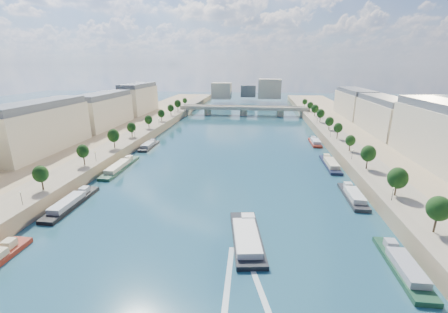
# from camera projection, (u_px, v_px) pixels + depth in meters

# --- Properties ---
(ground) EXTENTS (700.00, 700.00, 0.00)m
(ground) POSITION_uv_depth(u_px,v_px,m) (230.00, 156.00, 146.91)
(ground) COLOR #0D3339
(ground) RESTS_ON ground
(quay_left) EXTENTS (44.00, 520.00, 5.00)m
(quay_left) POSITION_uv_depth(u_px,v_px,m) (91.00, 147.00, 154.01)
(quay_left) COLOR #9E8460
(quay_left) RESTS_ON ground
(quay_right) EXTENTS (44.00, 520.00, 5.00)m
(quay_right) POSITION_uv_depth(u_px,v_px,m) (385.00, 156.00, 138.34)
(quay_right) COLOR #9E8460
(quay_right) RESTS_ON ground
(pave_left) EXTENTS (14.00, 520.00, 0.10)m
(pave_left) POSITION_uv_depth(u_px,v_px,m) (119.00, 143.00, 151.63)
(pave_left) COLOR gray
(pave_left) RESTS_ON quay_left
(pave_right) EXTENTS (14.00, 520.00, 0.10)m
(pave_right) POSITION_uv_depth(u_px,v_px,m) (352.00, 150.00, 139.22)
(pave_right) COLOR gray
(pave_right) RESTS_ON quay_right
(trees_left) EXTENTS (4.80, 268.80, 8.26)m
(trees_left) POSITION_uv_depth(u_px,v_px,m) (123.00, 132.00, 151.71)
(trees_left) COLOR #382B1E
(trees_left) RESTS_ON ground
(trees_right) EXTENTS (4.80, 268.80, 8.26)m
(trees_right) POSITION_uv_depth(u_px,v_px,m) (343.00, 134.00, 147.33)
(trees_right) COLOR #382B1E
(trees_right) RESTS_ON ground
(lamps_left) EXTENTS (0.36, 200.36, 4.28)m
(lamps_left) POSITION_uv_depth(u_px,v_px,m) (118.00, 143.00, 140.84)
(lamps_left) COLOR black
(lamps_left) RESTS_ON ground
(lamps_right) EXTENTS (0.36, 200.36, 4.28)m
(lamps_right) POSITION_uv_depth(u_px,v_px,m) (340.00, 141.00, 143.65)
(lamps_right) COLOR black
(lamps_right) RESTS_ON ground
(buildings_left) EXTENTS (16.00, 226.00, 23.20)m
(buildings_left) POSITION_uv_depth(u_px,v_px,m) (77.00, 116.00, 162.71)
(buildings_left) COLOR beige
(buildings_left) RESTS_ON ground
(buildings_right) EXTENTS (16.00, 226.00, 23.20)m
(buildings_right) POSITION_uv_depth(u_px,v_px,m) (408.00, 122.00, 144.20)
(buildings_right) COLOR beige
(buildings_right) RESTS_ON ground
(skyline) EXTENTS (79.00, 42.00, 22.00)m
(skyline) POSITION_uv_depth(u_px,v_px,m) (251.00, 90.00, 350.64)
(skyline) COLOR beige
(skyline) RESTS_ON ground
(bridge) EXTENTS (112.00, 12.00, 8.15)m
(bridge) POSITION_uv_depth(u_px,v_px,m) (244.00, 110.00, 263.56)
(bridge) COLOR #C1B79E
(bridge) RESTS_ON ground
(tour_barge) EXTENTS (10.74, 25.91, 3.60)m
(tour_barge) POSITION_uv_depth(u_px,v_px,m) (247.00, 237.00, 76.57)
(tour_barge) COLOR black
(tour_barge) RESTS_ON ground
(wake) EXTENTS (11.31, 26.02, 0.04)m
(wake) POSITION_uv_depth(u_px,v_px,m) (243.00, 286.00, 61.00)
(wake) COLOR silver
(wake) RESTS_ON ground
(moored_barges_left) EXTENTS (5.00, 155.04, 3.60)m
(moored_barges_left) POSITION_uv_depth(u_px,v_px,m) (75.00, 200.00, 97.53)
(moored_barges_left) COLOR #191A38
(moored_barges_left) RESTS_ON ground
(moored_barges_right) EXTENTS (5.00, 130.32, 3.60)m
(moored_barges_right) POSITION_uv_depth(u_px,v_px,m) (340.00, 178.00, 116.11)
(moored_barges_right) COLOR #1A412A
(moored_barges_right) RESTS_ON ground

